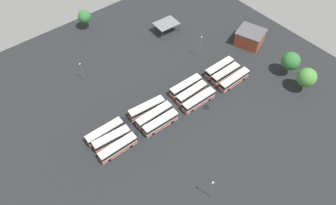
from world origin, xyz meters
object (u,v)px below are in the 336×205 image
lamp_post_by_building (212,189)px  lamp_post_far_corner (82,71)px  tree_northeast (291,61)px  maintenance_shelter (166,24)px  tree_east_edge (307,77)px  bus_row0_slot2 (234,80)px  bus_row2_slot1 (154,115)px  bus_row2_slot2 (160,123)px  tree_northwest (85,17)px  depot_building (250,37)px  bus_row1_slot2 (199,100)px  bus_row0_slot0 (219,68)px  bus_row3_slot2 (118,148)px  lamp_post_mid_lot (201,46)px  bus_row0_slot1 (225,74)px  bus_row2_slot0 (147,108)px  bus_row1_slot1 (192,93)px  bus_row3_slot0 (105,132)px  bus_row3_slot1 (112,139)px

lamp_post_by_building → lamp_post_far_corner: (4.33, -59.92, -0.31)m
tree_northeast → lamp_post_far_corner: bearing=-36.9°
maintenance_shelter → tree_east_edge: 57.00m
bus_row0_slot2 → bus_row2_slot1: 31.64m
maintenance_shelter → bus_row2_slot2: bearing=48.8°
bus_row0_slot2 → tree_northeast: size_ratio=1.37×
bus_row0_slot2 → lamp_post_by_building: size_ratio=1.54×
maintenance_shelter → tree_northeast: size_ratio=1.04×
tree_northwest → depot_building: bearing=132.2°
lamp_post_by_building → bus_row1_slot2: bearing=-127.2°
bus_row0_slot0 → lamp_post_by_building: size_ratio=1.47×
tree_northwest → bus_row2_slot1: bearing=82.5°
depot_building → bus_row3_slot2: bearing=7.3°
bus_row1_slot2 → lamp_post_far_corner: 41.79m
bus_row0_slot0 → bus_row2_slot1: 31.50m
bus_row1_slot2 → maintenance_shelter: size_ratio=1.30×
bus_row2_slot2 → bus_row3_slot2: same height
lamp_post_mid_lot → bus_row0_slot1: bearing=88.6°
bus_row0_slot1 → bus_row2_slot1: 31.03m
lamp_post_mid_lot → bus_row2_slot0: bearing=15.1°
bus_row0_slot0 → bus_row1_slot2: same height
bus_row2_slot0 → tree_northwest: size_ratio=1.51×
bus_row1_slot1 → tree_northeast: 36.92m
tree_northwest → bus_row3_slot0: bearing=65.8°
bus_row0_slot0 → tree_northeast: tree_northeast is taller
bus_row3_slot1 → bus_row0_slot0: bearing=-178.6°
bus_row2_slot2 → tree_east_edge: bearing=158.6°
bus_row0_slot1 → bus_row2_slot1: bearing=-2.4°
bus_row3_slot2 → maintenance_shelter: maintenance_shelter is taller
bus_row0_slot0 → bus_row1_slot1: same height
bus_row2_slot2 → bus_row3_slot2: 15.36m
bus_row2_slot0 → bus_row3_slot0: bearing=-2.5°
bus_row2_slot1 → tree_east_edge: tree_east_edge is taller
bus_row3_slot2 → maintenance_shelter: bearing=-143.1°
bus_row3_slot1 → bus_row3_slot2: same height
bus_row1_slot2 → tree_east_edge: tree_east_edge is taller
bus_row3_slot1 → lamp_post_mid_lot: lamp_post_mid_lot is taller
bus_row0_slot1 → bus_row1_slot1: same height
bus_row3_slot2 → depot_building: bearing=-172.7°
bus_row0_slot1 → lamp_post_far_corner: size_ratio=1.55×
depot_building → tree_northeast: 20.13m
bus_row0_slot2 → depot_building: bearing=-151.4°
lamp_post_by_building → lamp_post_far_corner: size_ratio=1.08×
bus_row1_slot2 → tree_northwest: (8.03, -59.42, 3.73)m
bus_row0_slot2 → lamp_post_mid_lot: lamp_post_mid_lot is taller
bus_row1_slot2 → bus_row3_slot2: size_ratio=1.03×
bus_row0_slot1 → lamp_post_far_corner: bearing=-38.3°
lamp_post_by_building → tree_northwest: 85.83m
bus_row3_slot2 → tree_east_edge: 65.89m
bus_row3_slot2 → lamp_post_mid_lot: lamp_post_mid_lot is taller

